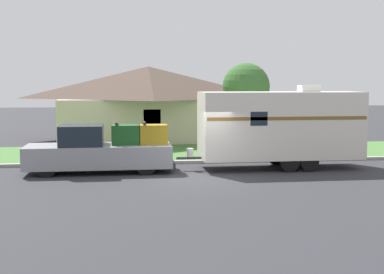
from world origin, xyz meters
name	(u,v)px	position (x,y,z in m)	size (l,w,h in m)	color
ground_plane	(204,178)	(0.00, 0.00, 0.00)	(120.00, 120.00, 0.00)	#2D2D33
curb_strip	(191,162)	(0.00, 3.75, 0.07)	(80.00, 0.30, 0.14)	#999993
lawn_strip	(182,153)	(0.00, 7.40, 0.01)	(80.00, 7.00, 0.03)	#477538
house_across_street	(148,101)	(-1.32, 14.95, 2.44)	(11.82, 8.62, 4.69)	beige
pickup_truck	(100,150)	(-3.99, 1.86, 0.90)	(5.99, 2.09, 2.05)	black
travel_trailer	(280,125)	(3.59, 1.86, 1.85)	(7.85, 2.27, 3.55)	black
mailbox	(246,140)	(2.72, 4.39, 0.97)	(0.48, 0.20, 1.26)	brown
tree_in_yard	(246,87)	(3.45, 7.60, 3.42)	(2.50, 2.50, 4.69)	brown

